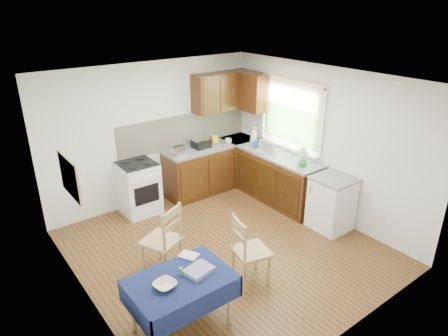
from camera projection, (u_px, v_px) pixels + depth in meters
floor at (226, 248)px, 5.97m from camera, size 4.20×4.20×0.00m
ceiling at (226, 80)px, 4.99m from camera, size 4.00×4.20×0.02m
wall_back at (153, 134)px, 7.02m from camera, size 4.00×0.02×2.50m
wall_front at (355, 240)px, 3.94m from camera, size 4.00×0.02×2.50m
wall_left at (81, 216)px, 4.37m from camera, size 0.02×4.20×2.50m
wall_right at (322, 143)px, 6.59m from camera, size 0.02×4.20×2.50m
base_cabinets at (242, 173)px, 7.48m from camera, size 1.90×2.30×0.86m
worktop_back at (212, 146)px, 7.53m from camera, size 1.90×0.60×0.04m
worktop_right at (280, 156)px, 7.05m from camera, size 0.60×1.70×0.04m
worktop_corner at (239, 139)px, 7.89m from camera, size 0.60×0.60×0.04m
splashback at (185, 130)px, 7.39m from camera, size 2.70×0.02×0.60m
upper_cabinets at (232, 92)px, 7.41m from camera, size 1.20×0.85×0.70m
stove at (139, 188)px, 6.83m from camera, size 0.60×0.61×0.92m
window at (291, 110)px, 6.93m from camera, size 0.04×1.48×1.26m
fridge at (331, 203)px, 6.34m from camera, size 0.58×0.60×0.89m
corkboard at (70, 177)px, 4.47m from camera, size 0.04×0.62×0.47m
dining_table at (181, 286)px, 4.33m from camera, size 1.11×0.75×0.67m
chair_far at (164, 238)px, 5.25m from camera, size 0.59×0.59×1.01m
chair_near at (248, 249)px, 5.08m from camera, size 0.51×0.51×0.96m
toaster at (179, 151)px, 7.00m from camera, size 0.24×0.14×0.18m
sandwich_press at (201, 143)px, 7.36m from camera, size 0.31×0.26×0.18m
sauce_bottle at (211, 142)px, 7.36m from camera, size 0.05×0.05×0.21m
yellow_packet at (214, 139)px, 7.60m from camera, size 0.12×0.09×0.15m
dish_rack at (267, 150)px, 7.21m from camera, size 0.41×0.31×0.19m
kettle at (303, 155)px, 6.67m from camera, size 0.17×0.17×0.28m
cup at (228, 141)px, 7.58m from camera, size 0.13×0.13×0.10m
soap_bottle_a at (253, 136)px, 7.48m from camera, size 0.18×0.18×0.33m
soap_bottle_b at (255, 143)px, 7.35m from camera, size 0.11×0.10×0.18m
soap_bottle_c at (303, 162)px, 6.53m from camera, size 0.16×0.16×0.16m
plate_bowl at (165, 285)px, 4.15m from camera, size 0.27×0.27×0.06m
book at (185, 259)px, 4.59m from camera, size 0.24×0.27×0.02m
spice_jar at (181, 271)px, 4.33m from camera, size 0.04×0.04×0.09m
tea_towel at (199, 270)px, 4.37m from camera, size 0.33×0.28×0.05m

